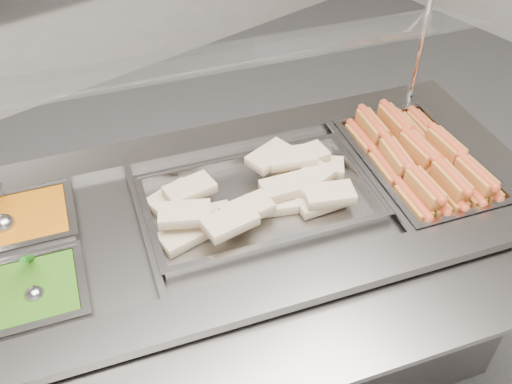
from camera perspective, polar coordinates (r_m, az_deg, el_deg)
steam_counter at (r=1.96m, az=-1.32°, el=-10.01°), size 1.93×1.33×0.85m
tray_rail at (r=1.39m, az=4.87°, el=-15.25°), size 1.68×0.87×0.05m
sneeze_guard at (r=1.60m, az=-4.13°, el=12.96°), size 1.56×0.78×0.41m
pan_hotdogs at (r=1.88m, az=15.77°, el=2.28°), size 0.47×0.60×0.09m
pan_wraps at (r=1.67m, az=0.30°, el=-1.10°), size 0.73×0.57×0.07m
pan_beans at (r=1.75m, az=-22.34°, el=-3.33°), size 0.34×0.31×0.09m
pan_peas at (r=1.56m, az=-21.94°, el=-10.15°), size 0.34×0.31×0.09m
hotdogs_in_buns at (r=1.85m, az=16.03°, el=3.24°), size 0.42×0.55×0.11m
tortilla_wraps at (r=1.65m, az=0.77°, el=0.21°), size 0.64×0.42×0.09m
ladle at (r=1.71m, az=-23.92°, el=-2.85°), size 0.09×0.18×0.13m
serving_spoon at (r=1.52m, az=-21.34°, el=-8.98°), size 0.08×0.16×0.14m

